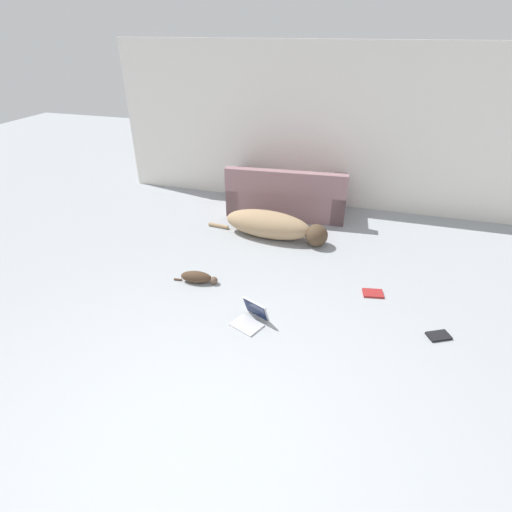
% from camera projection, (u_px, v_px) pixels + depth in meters
% --- Properties ---
extents(ground_plane, '(20.00, 20.00, 0.00)m').
position_uv_depth(ground_plane, '(193.00, 460.00, 2.74)').
color(ground_plane, '#999EA3').
extents(wall_back, '(6.57, 0.06, 2.42)m').
position_uv_depth(wall_back, '(318.00, 128.00, 6.11)').
color(wall_back, silver).
rests_on(wall_back, ground_plane).
extents(couch, '(1.85, 0.95, 0.77)m').
position_uv_depth(couch, '(287.00, 196.00, 6.23)').
color(couch, gray).
rests_on(couch, ground_plane).
extents(dog, '(1.78, 0.55, 0.38)m').
position_uv_depth(dog, '(273.00, 226.00, 5.51)').
color(dog, '#A38460').
rests_on(dog, ground_plane).
extents(cat, '(0.53, 0.19, 0.14)m').
position_uv_depth(cat, '(198.00, 277.00, 4.60)').
color(cat, '#473323').
rests_on(cat, ground_plane).
extents(laptop_open, '(0.38, 0.39, 0.23)m').
position_uv_depth(laptop_open, '(252.00, 316.00, 3.98)').
color(laptop_open, '#B7B7BC').
rests_on(laptop_open, ground_plane).
extents(book_red, '(0.24, 0.20, 0.02)m').
position_uv_depth(book_red, '(373.00, 293.00, 4.42)').
color(book_red, maroon).
rests_on(book_red, ground_plane).
extents(book_black, '(0.25, 0.22, 0.02)m').
position_uv_depth(book_black, '(439.00, 336.00, 3.82)').
color(book_black, black).
rests_on(book_black, ground_plane).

